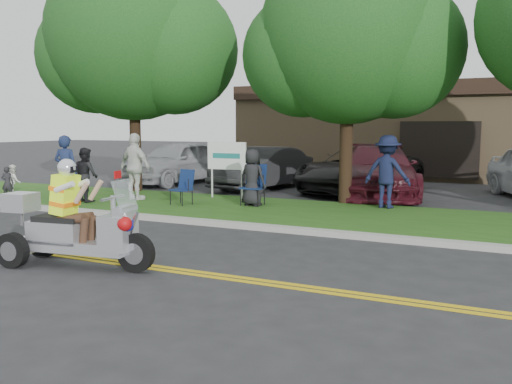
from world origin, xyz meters
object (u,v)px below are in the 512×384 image
at_px(parked_car_far_left, 176,162).
at_px(parked_car_mid, 360,170).
at_px(trike_scooter, 71,229).
at_px(lawn_chair_b, 255,182).
at_px(spectator_adult_mid, 86,175).
at_px(lawn_chair_a, 184,185).
at_px(parked_car_left, 263,168).
at_px(spectator_adult_left, 66,170).
at_px(spectator_adult_right, 135,167).
at_px(parked_car_right, 377,170).

height_order(parked_car_far_left, parked_car_mid, parked_car_far_left).
distance_m(trike_scooter, lawn_chair_b, 6.72).
height_order(spectator_adult_mid, parked_car_mid, spectator_adult_mid).
xyz_separation_m(spectator_adult_mid, parked_car_mid, (6.13, 6.25, -0.11)).
bearing_deg(spectator_adult_mid, lawn_chair_b, -140.50).
xyz_separation_m(lawn_chair_a, lawn_chair_b, (1.76, 0.75, 0.08)).
distance_m(lawn_chair_a, spectator_adult_mid, 2.86).
distance_m(lawn_chair_b, parked_car_left, 4.61).
relative_size(spectator_adult_left, parked_car_mid, 0.34).
xyz_separation_m(trike_scooter, spectator_adult_left, (-4.76, 4.72, 0.44)).
distance_m(lawn_chair_a, parked_car_mid, 6.47).
bearing_deg(parked_car_far_left, spectator_adult_right, -62.65).
height_order(spectator_adult_left, parked_car_far_left, spectator_adult_left).
bearing_deg(parked_car_far_left, lawn_chair_a, -48.70).
height_order(lawn_chair_b, parked_car_mid, parked_car_mid).
height_order(lawn_chair_b, parked_car_far_left, parked_car_far_left).
bearing_deg(lawn_chair_a, lawn_chair_b, 32.93).
relative_size(parked_car_far_left, parked_car_right, 0.86).
xyz_separation_m(lawn_chair_a, spectator_adult_mid, (-2.75, -0.73, 0.23)).
bearing_deg(parked_car_far_left, parked_car_mid, 7.53).
bearing_deg(spectator_adult_right, parked_car_mid, -123.52).
bearing_deg(parked_car_mid, lawn_chair_a, -107.20).
bearing_deg(parked_car_right, spectator_adult_mid, -157.32).
distance_m(spectator_adult_left, parked_car_right, 9.32).
relative_size(spectator_adult_mid, parked_car_right, 0.27).
relative_size(lawn_chair_b, parked_car_far_left, 0.22).
xyz_separation_m(lawn_chair_b, spectator_adult_right, (-3.51, -0.57, 0.34)).
xyz_separation_m(spectator_adult_right, parked_car_right, (5.90, 4.58, -0.24)).
distance_m(spectator_adult_right, parked_car_mid, 7.42).
bearing_deg(trike_scooter, parked_car_far_left, 108.39).
height_order(trike_scooter, parked_car_mid, trike_scooter).
distance_m(trike_scooter, parked_car_far_left, 12.56).
xyz_separation_m(parked_car_far_left, parked_car_left, (3.82, -0.26, -0.09)).
bearing_deg(spectator_adult_mid, spectator_adult_left, 88.18).
bearing_deg(spectator_adult_right, trike_scooter, 130.38).
bearing_deg(parked_car_mid, parked_car_right, -30.53).
bearing_deg(trike_scooter, parked_car_left, 91.12).
height_order(lawn_chair_b, spectator_adult_right, spectator_adult_right).
xyz_separation_m(spectator_adult_mid, parked_car_right, (6.89, 5.50, -0.05)).
xyz_separation_m(lawn_chair_b, parked_car_mid, (1.63, 4.77, 0.03)).
xyz_separation_m(parked_car_far_left, parked_car_mid, (7.17, 0.23, -0.07)).
height_order(trike_scooter, lawn_chair_a, trike_scooter).
xyz_separation_m(lawn_chair_b, parked_car_far_left, (-5.54, 4.53, 0.11)).
xyz_separation_m(parked_car_mid, parked_car_right, (0.76, -0.75, 0.06)).
distance_m(lawn_chair_b, parked_car_right, 4.67).
relative_size(spectator_adult_mid, parked_car_far_left, 0.31).
distance_m(spectator_adult_mid, parked_car_left, 6.40).
height_order(trike_scooter, parked_car_far_left, trike_scooter).
xyz_separation_m(lawn_chair_b, spectator_adult_left, (-4.73, -2.00, 0.32)).
bearing_deg(spectator_adult_left, parked_car_far_left, -94.96).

